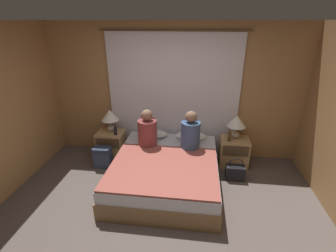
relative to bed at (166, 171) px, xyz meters
name	(u,v)px	position (x,y,z in m)	size (l,w,h in m)	color
ground_plane	(157,224)	(0.00, -0.91, -0.23)	(16.00, 16.00, 0.00)	#564C47
wall_back	(173,92)	(0.00, 1.09, 1.02)	(4.82, 0.06, 2.50)	#A37547
curtain_panel	(173,97)	(0.00, 1.03, 0.95)	(2.62, 0.02, 2.35)	silver
bed	(166,171)	(0.00, 0.00, 0.00)	(1.67, 1.95, 0.46)	olive
nightstand_left	(112,144)	(-1.17, 0.71, 0.04)	(0.51, 0.40, 0.53)	tan
nightstand_right	(234,152)	(1.17, 0.71, 0.04)	(0.51, 0.40, 0.53)	tan
lamp_left	(110,116)	(-1.17, 0.78, 0.61)	(0.34, 0.34, 0.43)	#B2A899
lamp_right	(237,122)	(1.17, 0.78, 0.61)	(0.34, 0.34, 0.43)	#B2A899
pillow_left	(152,134)	(-0.37, 0.77, 0.29)	(0.58, 0.32, 0.12)	white
pillow_right	(191,136)	(0.37, 0.77, 0.29)	(0.58, 0.32, 0.12)	white
blanket_on_bed	(163,168)	(0.00, -0.28, 0.25)	(1.61, 1.33, 0.03)	#994C42
person_left_in_bed	(147,131)	(-0.38, 0.42, 0.51)	(0.33, 0.33, 0.67)	brown
person_right_in_bed	(190,133)	(0.37, 0.42, 0.52)	(0.32, 0.32, 0.68)	#38517A
beer_bottle_on_left_stand	(116,130)	(-1.03, 0.62, 0.39)	(0.06, 0.06, 0.22)	black
beer_bottle_on_right_stand	(229,136)	(1.05, 0.62, 0.39)	(0.06, 0.06, 0.23)	#513819
backpack_on_floor	(103,156)	(-1.21, 0.34, 0.00)	(0.31, 0.20, 0.40)	#333D56
handbag_on_floor	(235,172)	(1.15, 0.26, -0.09)	(0.31, 0.17, 0.41)	black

